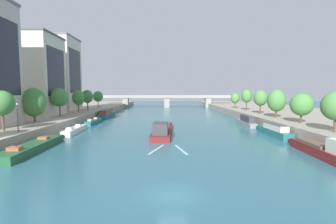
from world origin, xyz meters
name	(u,v)px	position (x,y,z in m)	size (l,w,h in m)	color
ground_plane	(173,195)	(0.00, 0.00, 0.00)	(400.00, 400.00, 0.00)	#2D6070
quay_left	(39,116)	(-40.18, 55.00, 1.14)	(36.00, 170.00, 2.28)	gray
quay_right	(295,115)	(40.18, 55.00, 1.14)	(36.00, 170.00, 2.28)	gray
barge_midriver	(163,130)	(-1.24, 28.83, 0.88)	(4.51, 20.78, 3.01)	maroon
wake_behind_barge	(169,149)	(-0.16, 15.69, 0.01)	(5.59, 6.03, 0.03)	#A0CCD6
moored_boat_left_second	(33,147)	(-19.85, 15.12, 0.58)	(3.08, 15.40, 2.21)	#235633
moored_boat_left_upstream	(75,130)	(-19.75, 30.71, 0.56)	(2.32, 11.37, 2.15)	silver
moored_boat_left_end	(94,122)	(-19.86, 44.03, 0.60)	(1.75, 10.88, 2.24)	#23666B
moored_boat_left_near	(107,114)	(-20.26, 60.03, 1.12)	(2.97, 15.88, 2.66)	#23666B
moored_boat_right_midway	(320,149)	(20.04, 11.97, 0.91)	(2.88, 12.15, 2.93)	maroon
moored_boat_right_end	(274,130)	(20.51, 26.59, 1.04)	(2.40, 11.79, 2.48)	#23666B
moored_boat_right_gap_after	(247,121)	(19.92, 40.66, 1.12)	(1.92, 11.21, 2.68)	gray
tree_left_distant	(2,103)	(-26.53, 18.82, 6.77)	(3.65, 3.65, 6.47)	brown
tree_left_nearest	(34,102)	(-27.66, 29.94, 6.42)	(4.74, 4.74, 7.13)	brown
tree_left_by_lamp	(59,97)	(-27.46, 41.26, 7.16)	(4.16, 4.16, 7.28)	brown
tree_left_third	(78,98)	(-26.82, 52.47, 6.78)	(3.64, 3.64, 6.75)	brown
tree_left_second	(87,97)	(-27.64, 63.26, 6.87)	(3.71, 3.71, 6.88)	brown
tree_left_end_of_row	(98,97)	(-27.09, 74.13, 6.69)	(3.78, 3.78, 6.53)	brown
tree_right_distant	(336,106)	(25.63, 17.27, 6.37)	(4.23, 4.23, 6.37)	brown
tree_right_nearest	(302,105)	(26.56, 28.14, 6.00)	(4.34, 4.34, 5.99)	brown
tree_right_end_of_row	(277,101)	(26.33, 38.40, 6.38)	(4.27, 4.27, 6.78)	brown
tree_right_midway	(261,98)	(26.34, 48.22, 6.74)	(3.75, 3.75, 6.70)	brown
tree_right_far	(247,96)	(26.56, 60.55, 7.05)	(3.43, 3.43, 6.97)	brown
tree_right_second	(235,98)	(26.00, 71.80, 6.07)	(3.31, 3.31, 5.81)	brown
lamppost_left_bank	(18,116)	(-23.99, 18.48, 4.74)	(0.28, 0.28, 4.48)	black
building_left_middle	(31,75)	(-36.20, 44.49, 12.92)	(13.95, 12.53, 21.24)	beige
building_left_corner	(60,74)	(-36.20, 61.62, 14.48)	(10.84, 12.57, 24.36)	beige
bridge_far	(167,99)	(0.00, 109.25, 4.38)	(68.36, 4.40, 6.73)	gray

